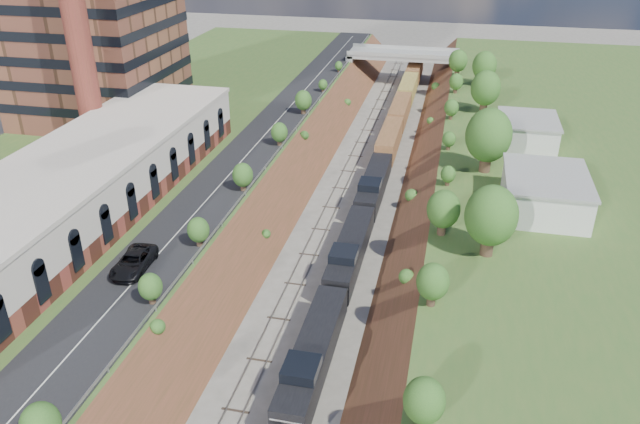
% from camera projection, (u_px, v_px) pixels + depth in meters
% --- Properties ---
extents(platform_left, '(44.00, 180.00, 5.00)m').
position_uv_depth(platform_left, '(134.00, 163.00, 91.81)').
color(platform_left, '#3A5F27').
rests_on(platform_left, ground).
extents(platform_right, '(44.00, 180.00, 5.00)m').
position_uv_depth(platform_right, '(612.00, 207.00, 78.83)').
color(platform_right, '#3A5F27').
rests_on(platform_right, ground).
extents(embankment_left, '(10.00, 180.00, 10.00)m').
position_uv_depth(embankment_left, '(278.00, 192.00, 88.62)').
color(embankment_left, brown).
rests_on(embankment_left, ground).
extents(embankment_right, '(10.00, 180.00, 10.00)m').
position_uv_depth(embankment_right, '(434.00, 207.00, 84.29)').
color(embankment_right, brown).
rests_on(embankment_right, ground).
extents(rail_left_track, '(1.58, 180.00, 0.18)m').
position_uv_depth(rail_left_track, '(336.00, 197.00, 86.92)').
color(rail_left_track, gray).
rests_on(rail_left_track, ground).
extents(rail_right_track, '(1.58, 180.00, 0.18)m').
position_uv_depth(rail_right_track, '(373.00, 201.00, 85.90)').
color(rail_right_track, gray).
rests_on(rail_right_track, ground).
extents(road, '(8.00, 180.00, 0.10)m').
position_uv_depth(road, '(246.00, 156.00, 87.21)').
color(road, black).
rests_on(road, platform_left).
extents(guardrail, '(0.10, 171.00, 0.70)m').
position_uv_depth(guardrail, '(274.00, 156.00, 86.01)').
color(guardrail, '#99999E').
rests_on(guardrail, platform_left).
extents(commercial_building, '(14.30, 62.30, 7.00)m').
position_uv_depth(commercial_building, '(73.00, 190.00, 68.98)').
color(commercial_building, brown).
rests_on(commercial_building, platform_left).
extents(smokestack, '(3.20, 3.20, 40.00)m').
position_uv_depth(smokestack, '(73.00, 7.00, 78.73)').
color(smokestack, brown).
rests_on(smokestack, platform_left).
extents(overpass, '(24.50, 8.30, 7.40)m').
position_uv_depth(overpass, '(403.00, 61.00, 138.14)').
color(overpass, gray).
rests_on(overpass, ground).
extents(white_building_near, '(9.00, 12.00, 4.00)m').
position_uv_depth(white_building_near, '(545.00, 194.00, 71.70)').
color(white_building_near, silver).
rests_on(white_building_near, platform_right).
extents(white_building_far, '(8.00, 10.00, 3.60)m').
position_uv_depth(white_building_far, '(527.00, 132.00, 91.02)').
color(white_building_far, silver).
rests_on(white_building_far, platform_right).
extents(tree_right_large, '(5.25, 5.25, 7.61)m').
position_uv_depth(tree_right_large, '(491.00, 216.00, 61.47)').
color(tree_right_large, '#473323').
rests_on(tree_right_large, platform_right).
extents(tree_left_crest, '(2.45, 2.45, 3.55)m').
position_uv_depth(tree_left_crest, '(129.00, 316.00, 50.80)').
color(tree_left_crest, '#473323').
rests_on(tree_left_crest, platform_left).
extents(freight_train, '(2.86, 115.64, 4.55)m').
position_uv_depth(freight_train, '(388.00, 145.00, 98.46)').
color(freight_train, black).
rests_on(freight_train, ground).
extents(suv, '(3.38, 6.51, 1.75)m').
position_uv_depth(suv, '(134.00, 262.00, 60.32)').
color(suv, black).
rests_on(suv, road).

